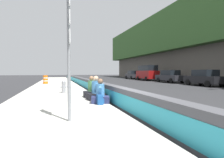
% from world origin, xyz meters
% --- Properties ---
extents(ground_plane, '(160.00, 160.00, 0.00)m').
position_xyz_m(ground_plane, '(0.00, 0.00, 0.00)').
color(ground_plane, '#2B2B2D').
rests_on(ground_plane, ground).
extents(sidewalk_strip, '(80.00, 4.40, 0.14)m').
position_xyz_m(sidewalk_strip, '(0.00, 2.65, 0.07)').
color(sidewalk_strip, '#B5B2A8').
rests_on(sidewalk_strip, ground_plane).
extents(jersey_barrier, '(76.00, 0.45, 0.85)m').
position_xyz_m(jersey_barrier, '(0.00, 0.00, 0.42)').
color(jersey_barrier, '#47474C').
rests_on(jersey_barrier, ground_plane).
extents(route_sign_post, '(0.44, 0.09, 3.60)m').
position_xyz_m(route_sign_post, '(-1.25, 2.24, 2.23)').
color(route_sign_post, gray).
rests_on(route_sign_post, sidewalk_strip).
extents(fire_hydrant, '(0.26, 0.46, 0.88)m').
position_xyz_m(fire_hydrant, '(5.76, 2.15, 0.59)').
color(fire_hydrant, gray).
rests_on(fire_hydrant, sidewalk_strip).
extents(seated_person_foreground, '(0.80, 0.88, 1.07)m').
position_xyz_m(seated_person_foreground, '(1.42, 0.75, 0.47)').
color(seated_person_foreground, '#23284C').
rests_on(seated_person_foreground, sidewalk_strip).
extents(seated_person_middle, '(0.77, 0.89, 1.16)m').
position_xyz_m(seated_person_middle, '(2.38, 0.75, 0.50)').
color(seated_person_middle, black).
rests_on(seated_person_middle, sidewalk_strip).
extents(seated_person_rear, '(0.72, 0.81, 1.13)m').
position_xyz_m(seated_person_rear, '(3.38, 0.78, 0.49)').
color(seated_person_rear, black).
rests_on(seated_person_rear, sidewalk_strip).
extents(backpack, '(0.32, 0.28, 0.40)m').
position_xyz_m(backpack, '(1.01, 0.86, 0.33)').
color(backpack, navy).
rests_on(backpack, sidewalk_strip).
extents(construction_barrel, '(0.54, 0.54, 0.95)m').
position_xyz_m(construction_barrel, '(15.48, 3.77, 0.62)').
color(construction_barrel, orange).
rests_on(construction_barrel, sidewalk_strip).
extents(parked_car_third, '(4.55, 2.06, 1.71)m').
position_xyz_m(parked_car_third, '(9.23, -12.28, 0.86)').
color(parked_car_third, black).
rests_on(parked_car_third, ground_plane).
extents(parked_car_fourth, '(4.56, 2.07, 1.71)m').
position_xyz_m(parked_car_fourth, '(15.25, -12.22, 0.86)').
color(parked_car_fourth, '#28282D').
rests_on(parked_car_fourth, ground_plane).
extents(parked_car_midline, '(5.16, 2.23, 2.56)m').
position_xyz_m(parked_car_midline, '(21.78, -12.19, 1.35)').
color(parked_car_midline, maroon).
rests_on(parked_car_midline, ground_plane).
extents(parked_car_far, '(4.57, 2.09, 1.71)m').
position_xyz_m(parked_car_far, '(27.91, -12.20, 0.86)').
color(parked_car_far, '#28282D').
rests_on(parked_car_far, ground_plane).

